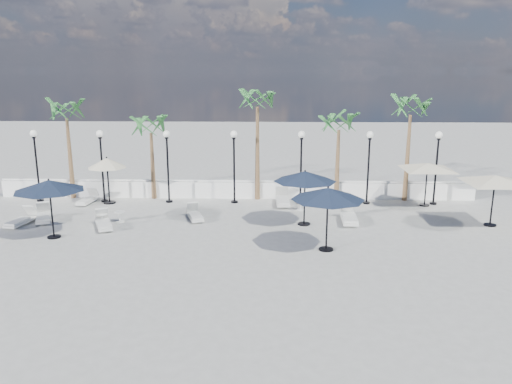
{
  "coord_description": "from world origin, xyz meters",
  "views": [
    {
      "loc": [
        1.93,
        -19.16,
        6.82
      ],
      "look_at": [
        1.26,
        2.76,
        1.5
      ],
      "focal_mm": 35.0,
      "sensor_mm": 36.0,
      "label": 1
    }
  ],
  "objects_px": {
    "parasol_navy_right": "(328,194)",
    "parasol_cream_sq_b": "(496,176)",
    "lounger_3": "(104,223)",
    "lounger_4": "(195,215)",
    "parasol_cream_small": "(107,164)",
    "lounger_5": "(349,217)",
    "lounger_2": "(88,199)",
    "parasol_navy_left": "(49,186)",
    "parasol_cream_sq_a": "(428,163)",
    "lounger_0": "(21,220)",
    "parasol_navy_mid": "(305,177)",
    "lounger_6": "(283,200)",
    "lounger_1": "(43,216)"
  },
  "relations": [
    {
      "from": "lounger_3",
      "to": "lounger_6",
      "type": "xyz_separation_m",
      "value": [
        8.08,
        4.3,
        0.03
      ]
    },
    {
      "from": "lounger_3",
      "to": "lounger_4",
      "type": "relative_size",
      "value": 1.08
    },
    {
      "from": "lounger_5",
      "to": "parasol_cream_small",
      "type": "distance_m",
      "value": 12.72
    },
    {
      "from": "lounger_6",
      "to": "parasol_navy_right",
      "type": "height_order",
      "value": "parasol_navy_right"
    },
    {
      "from": "lounger_1",
      "to": "parasol_cream_sq_a",
      "type": "distance_m",
      "value": 19.04
    },
    {
      "from": "lounger_3",
      "to": "parasol_cream_sq_a",
      "type": "xyz_separation_m",
      "value": [
        15.48,
        4.28,
        2.01
      ]
    },
    {
      "from": "lounger_4",
      "to": "parasol_cream_sq_b",
      "type": "xyz_separation_m",
      "value": [
        13.54,
        -0.56,
        2.1
      ]
    },
    {
      "from": "parasol_navy_mid",
      "to": "parasol_cream_sq_a",
      "type": "bearing_deg",
      "value": 28.37
    },
    {
      "from": "lounger_0",
      "to": "parasol_cream_sq_b",
      "type": "bearing_deg",
      "value": 11.22
    },
    {
      "from": "lounger_3",
      "to": "lounger_4",
      "type": "bearing_deg",
      "value": -3.81
    },
    {
      "from": "lounger_2",
      "to": "parasol_navy_mid",
      "type": "relative_size",
      "value": 0.61
    },
    {
      "from": "lounger_3",
      "to": "parasol_navy_left",
      "type": "height_order",
      "value": "parasol_navy_left"
    },
    {
      "from": "lounger_0",
      "to": "lounger_2",
      "type": "bearing_deg",
      "value": 76.36
    },
    {
      "from": "lounger_5",
      "to": "parasol_cream_sq_a",
      "type": "distance_m",
      "value": 5.69
    },
    {
      "from": "lounger_3",
      "to": "parasol_cream_sq_b",
      "type": "bearing_deg",
      "value": -21.2
    },
    {
      "from": "lounger_1",
      "to": "lounger_5",
      "type": "distance_m",
      "value": 14.27
    },
    {
      "from": "lounger_2",
      "to": "parasol_cream_small",
      "type": "bearing_deg",
      "value": 10.63
    },
    {
      "from": "lounger_1",
      "to": "parasol_navy_right",
      "type": "bearing_deg",
      "value": -37.62
    },
    {
      "from": "lounger_2",
      "to": "lounger_3",
      "type": "distance_m",
      "value": 4.75
    },
    {
      "from": "parasol_cream_sq_a",
      "to": "parasol_cream_sq_b",
      "type": "bearing_deg",
      "value": -60.27
    },
    {
      "from": "lounger_1",
      "to": "parasol_cream_small",
      "type": "height_order",
      "value": "parasol_cream_small"
    },
    {
      "from": "lounger_3",
      "to": "parasol_navy_right",
      "type": "height_order",
      "value": "parasol_navy_right"
    },
    {
      "from": "lounger_6",
      "to": "parasol_cream_small",
      "type": "bearing_deg",
      "value": 178.25
    },
    {
      "from": "lounger_2",
      "to": "parasol_cream_small",
      "type": "distance_m",
      "value": 2.23
    },
    {
      "from": "lounger_3",
      "to": "lounger_6",
      "type": "height_order",
      "value": "lounger_6"
    },
    {
      "from": "parasol_navy_mid",
      "to": "parasol_cream_small",
      "type": "bearing_deg",
      "value": 160.83
    },
    {
      "from": "lounger_3",
      "to": "parasol_cream_sq_b",
      "type": "relative_size",
      "value": 0.38
    },
    {
      "from": "parasol_navy_left",
      "to": "parasol_cream_sq_a",
      "type": "bearing_deg",
      "value": 18.25
    },
    {
      "from": "lounger_2",
      "to": "parasol_navy_right",
      "type": "height_order",
      "value": "parasol_navy_right"
    },
    {
      "from": "lounger_4",
      "to": "parasol_cream_small",
      "type": "xyz_separation_m",
      "value": [
        -4.99,
        2.84,
        1.92
      ]
    },
    {
      "from": "parasol_navy_right",
      "to": "parasol_cream_small",
      "type": "bearing_deg",
      "value": 147.59
    },
    {
      "from": "lounger_0",
      "to": "lounger_6",
      "type": "xyz_separation_m",
      "value": [
        12.0,
        3.96,
        0.03
      ]
    },
    {
      "from": "lounger_0",
      "to": "parasol_navy_left",
      "type": "height_order",
      "value": "parasol_navy_left"
    },
    {
      "from": "lounger_4",
      "to": "parasol_cream_small",
      "type": "height_order",
      "value": "parasol_cream_small"
    },
    {
      "from": "lounger_5",
      "to": "parasol_navy_left",
      "type": "distance_m",
      "value": 13.18
    },
    {
      "from": "lounger_2",
      "to": "parasol_navy_left",
      "type": "height_order",
      "value": "parasol_navy_left"
    },
    {
      "from": "lounger_6",
      "to": "parasol_cream_sq_a",
      "type": "height_order",
      "value": "parasol_cream_sq_a"
    },
    {
      "from": "lounger_0",
      "to": "parasol_cream_small",
      "type": "bearing_deg",
      "value": 64.3
    },
    {
      "from": "lounger_2",
      "to": "parasol_cream_sq_b",
      "type": "distance_m",
      "value": 20.06
    },
    {
      "from": "lounger_5",
      "to": "lounger_2",
      "type": "bearing_deg",
      "value": 170.32
    },
    {
      "from": "lounger_0",
      "to": "parasol_cream_sq_b",
      "type": "height_order",
      "value": "parasol_cream_sq_b"
    },
    {
      "from": "parasol_cream_small",
      "to": "lounger_3",
      "type": "bearing_deg",
      "value": -75.51
    },
    {
      "from": "parasol_cream_sq_a",
      "to": "parasol_cream_sq_b",
      "type": "distance_m",
      "value": 3.92
    },
    {
      "from": "lounger_3",
      "to": "parasol_navy_left",
      "type": "relative_size",
      "value": 0.67
    },
    {
      "from": "parasol_navy_left",
      "to": "lounger_6",
      "type": "bearing_deg",
      "value": 30.19
    },
    {
      "from": "lounger_3",
      "to": "parasol_cream_small",
      "type": "bearing_deg",
      "value": 80.43
    },
    {
      "from": "lounger_1",
      "to": "parasol_navy_right",
      "type": "distance_m",
      "value": 13.43
    },
    {
      "from": "parasol_navy_mid",
      "to": "lounger_6",
      "type": "bearing_deg",
      "value": 104.27
    },
    {
      "from": "lounger_0",
      "to": "parasol_navy_left",
      "type": "distance_m",
      "value": 3.47
    },
    {
      "from": "parasol_navy_right",
      "to": "parasol_cream_sq_b",
      "type": "distance_m",
      "value": 8.5
    }
  ]
}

